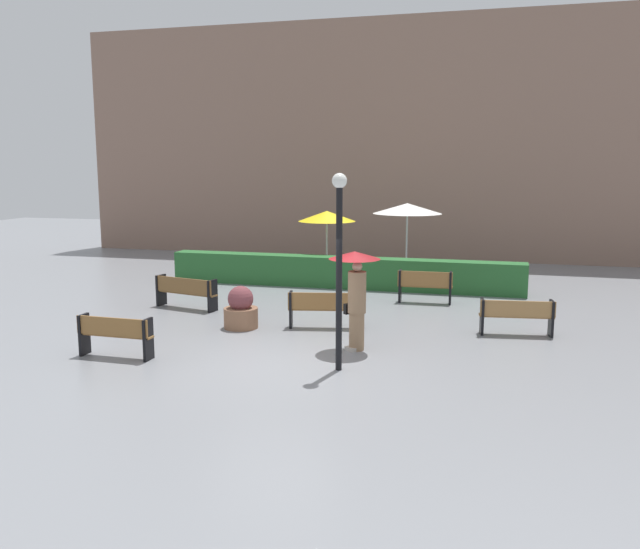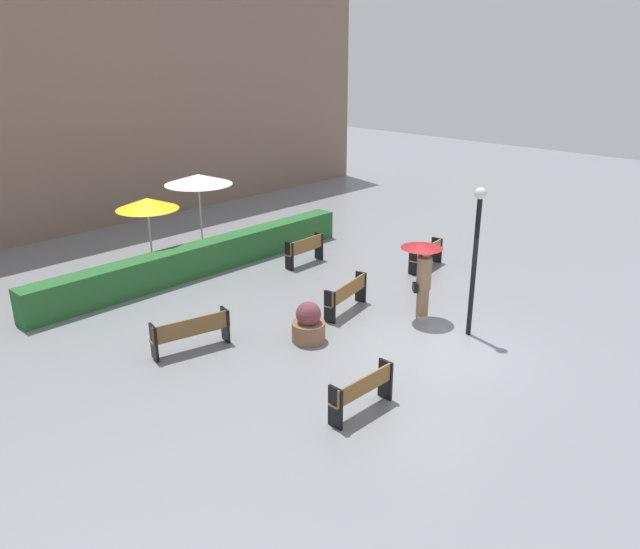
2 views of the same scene
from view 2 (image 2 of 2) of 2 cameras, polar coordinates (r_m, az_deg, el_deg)
name	(u,v)px [view 2 (image 2 of 2)]	position (r m, az deg, el deg)	size (l,w,h in m)	color
ground_plane	(441,350)	(15.32, 10.88, -6.66)	(60.00, 60.00, 0.00)	gray
bench_near_left	(363,390)	(12.46, 3.88, -10.32)	(1.60, 0.36, 0.85)	olive
bench_mid_center	(347,294)	(16.88, 2.46, -1.74)	(1.81, 0.68, 0.87)	olive
bench_far_left	(191,331)	(15.09, -11.53, -5.02)	(1.91, 0.79, 0.86)	brown
bench_far_right	(427,254)	(20.43, 9.62, 1.84)	(1.69, 0.59, 0.83)	#9E7242
bench_back_row	(305,249)	(20.50, -1.34, 2.34)	(1.53, 0.38, 0.91)	olive
pedestrian_with_umbrella	(423,267)	(16.43, 9.23, 0.66)	(1.08, 1.08, 2.08)	#8C6B4C
planter_pot	(308,324)	(15.28, -1.05, -4.53)	(0.81, 0.81, 1.02)	brown
lamp_post	(476,246)	(15.42, 13.85, 2.48)	(0.28, 0.28, 3.71)	black
patio_umbrella_yellow	(147,204)	(20.34, -15.31, 6.17)	(1.93, 1.93, 2.32)	silver
patio_umbrella_white	(198,179)	(22.40, -10.91, 8.42)	(2.34, 2.34, 2.57)	silver
hedge_strip	(201,258)	(20.08, -10.64, 1.44)	(11.31, 0.70, 0.98)	#28602D
building_facade	(88,98)	(26.05, -20.15, 14.68)	(28.00, 1.20, 9.70)	#846656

